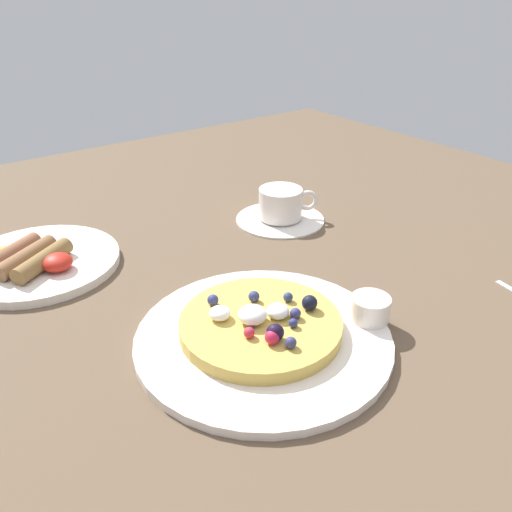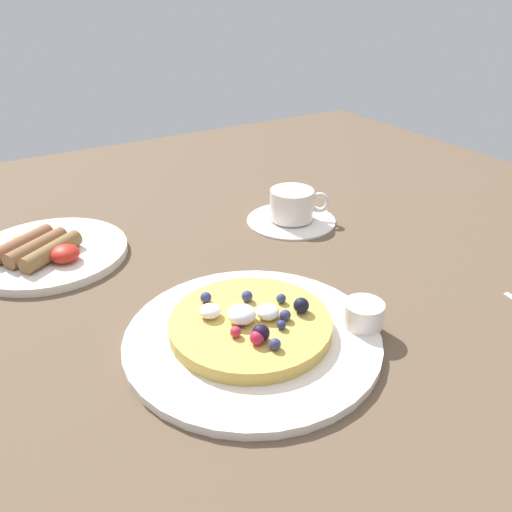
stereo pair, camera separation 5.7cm
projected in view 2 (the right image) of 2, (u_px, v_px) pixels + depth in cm
name	position (u px, v px, depth cm)	size (l,w,h in cm)	color
ground_plane	(256.00, 294.00, 72.34)	(150.81, 147.94, 3.00)	brown
pancake_plate	(252.00, 338.00, 60.38)	(29.22, 29.22, 1.05)	silver
pancake_with_berries	(250.00, 324.00, 60.21)	(18.56, 18.56, 3.57)	gold
syrup_ramekin	(364.00, 314.00, 61.17)	(4.66, 4.66, 2.89)	silver
breakfast_plate	(49.00, 253.00, 78.42)	(22.75, 22.75, 1.24)	white
fried_breakfast	(39.00, 248.00, 76.07)	(12.88, 13.11, 2.61)	brown
coffee_saucer	(291.00, 220.00, 89.65)	(14.98, 14.98, 0.61)	white
coffee_cup	(293.00, 204.00, 88.27)	(9.42, 7.27, 5.03)	silver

